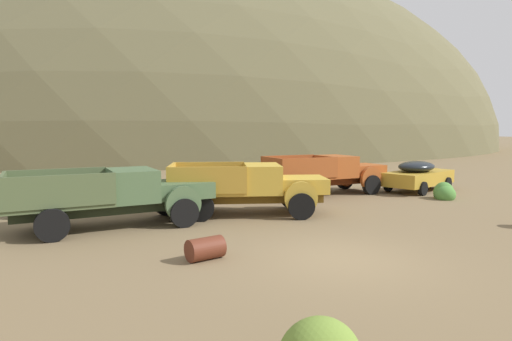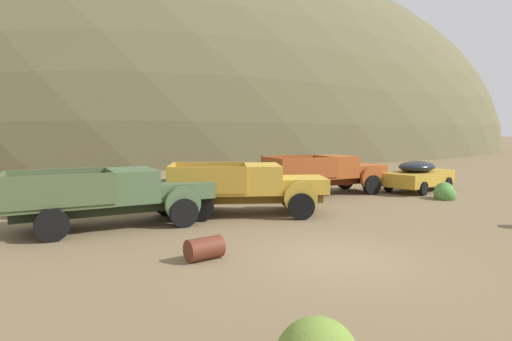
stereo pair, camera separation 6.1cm
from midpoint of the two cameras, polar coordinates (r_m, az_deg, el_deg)
ground_plane at (r=11.01m, az=11.26°, el=-11.60°), size 300.00×300.00×0.00m
hill_far_right at (r=66.96m, az=-6.17°, el=2.87°), size 100.11×64.17×54.62m
truck_weathered_green at (r=14.86m, az=-16.89°, el=-3.19°), size 6.54×2.82×1.91m
truck_faded_yellow at (r=16.11m, az=0.23°, el=-2.28°), size 6.19×3.99×1.91m
truck_oxide_orange at (r=21.51m, az=10.23°, el=-0.36°), size 6.27×2.57×1.91m
car_mustard at (r=23.80m, az=21.01°, el=-0.56°), size 4.99×3.19×1.57m
oil_drum_tipped at (r=10.80m, az=-6.96°, el=-10.32°), size 1.00×0.74×0.56m
bush_near_barrel at (r=21.45m, az=23.86°, el=-2.87°), size 1.08×1.07×1.00m
bush_front_left at (r=17.74m, az=-28.64°, el=-4.86°), size 1.00×0.80×0.86m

